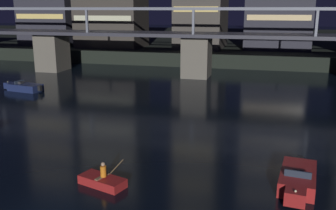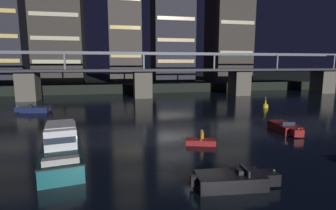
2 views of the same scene
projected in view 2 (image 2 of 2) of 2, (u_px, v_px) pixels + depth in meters
name	position (u px, v px, depth m)	size (l,w,h in m)	color
ground_plane	(205.00, 162.00, 19.14)	(400.00, 400.00, 0.00)	black
far_riverbank	(128.00, 79.00, 102.67)	(240.00, 80.00, 2.20)	black
river_bridge	(142.00, 78.00, 55.82)	(94.96, 6.40, 9.38)	#605B51
tower_west_low	(4.00, 26.00, 65.62)	(10.57, 12.91, 28.48)	#282833
tower_west_tall	(58.00, 28.00, 64.98)	(11.63, 8.80, 27.39)	#38332D
tower_central	(124.00, 17.00, 71.68)	(8.18, 13.79, 35.03)	#423D38
tower_east_tall	(172.00, 31.00, 74.80)	(11.06, 9.83, 28.44)	#282833
tower_east_low	(229.00, 11.00, 74.85)	(10.32, 11.67, 39.81)	#38332D
cabin_cruiser_near_left	(62.00, 148.00, 19.16)	(3.93, 9.35, 2.79)	#196066
speedboat_near_center	(34.00, 109.00, 39.03)	(5.23, 2.41, 1.16)	#19234C
speedboat_mid_right	(234.00, 180.00, 15.29)	(5.23, 2.14, 1.16)	black
speedboat_far_left	(285.00, 128.00, 27.86)	(2.27, 5.23, 1.16)	maroon
channel_buoy	(265.00, 105.00, 42.87)	(0.90, 0.90, 1.76)	yellow
dinghy_with_paddler	(201.00, 142.00, 23.37)	(2.81, 2.65, 1.36)	maroon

